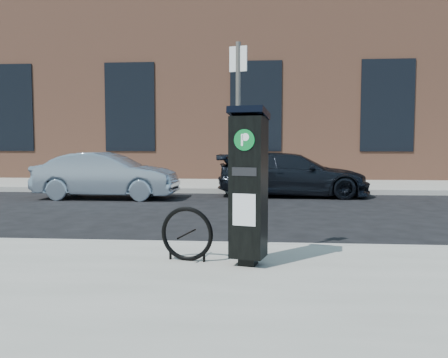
# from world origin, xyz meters

# --- Properties ---
(ground) EXTENTS (120.00, 120.00, 0.00)m
(ground) POSITION_xyz_m (0.00, 0.00, 0.00)
(ground) COLOR black
(ground) RESTS_ON ground
(sidewalk_far) EXTENTS (60.00, 12.00, 0.15)m
(sidewalk_far) POSITION_xyz_m (0.00, 14.00, 0.07)
(sidewalk_far) COLOR gray
(sidewalk_far) RESTS_ON ground
(curb_near) EXTENTS (60.00, 0.12, 0.16)m
(curb_near) POSITION_xyz_m (0.00, -0.02, 0.07)
(curb_near) COLOR #9E9B93
(curb_near) RESTS_ON ground
(curb_far) EXTENTS (60.00, 0.12, 0.16)m
(curb_far) POSITION_xyz_m (0.00, 8.02, 0.07)
(curb_far) COLOR #9E9B93
(curb_far) RESTS_ON ground
(building) EXTENTS (28.00, 10.05, 8.25)m
(building) POSITION_xyz_m (-0.00, 17.00, 4.15)
(building) COLOR #955C43
(building) RESTS_ON ground
(parking_kiosk) EXTENTS (0.50, 0.46, 1.82)m
(parking_kiosk) POSITION_xyz_m (0.10, -1.22, 1.09)
(parking_kiosk) COLOR black
(parking_kiosk) RESTS_ON sidewalk_near
(sign_pole) EXTENTS (0.24, 0.22, 2.73)m
(sign_pole) POSITION_xyz_m (-0.07, -0.34, 1.50)
(sign_pole) COLOR #635C57
(sign_pole) RESTS_ON sidewalk_near
(bike_rack) EXTENTS (0.65, 0.19, 0.66)m
(bike_rack) POSITION_xyz_m (-0.64, -1.07, 0.47)
(bike_rack) COLOR black
(bike_rack) RESTS_ON sidewalk_near
(car_silver) EXTENTS (3.97, 1.42, 1.30)m
(car_silver) POSITION_xyz_m (-4.12, 6.40, 0.65)
(car_silver) COLOR #8293A6
(car_silver) RESTS_ON ground
(car_dark) EXTENTS (4.42, 1.85, 1.28)m
(car_dark) POSITION_xyz_m (1.16, 7.40, 0.64)
(car_dark) COLOR black
(car_dark) RESTS_ON ground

